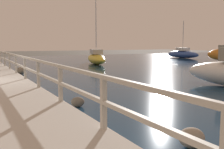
# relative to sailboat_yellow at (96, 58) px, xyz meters

# --- Properties ---
(railing) EXTENTS (0.10, 32.50, 1.03)m
(railing) POSITION_rel_sailboat_yellow_xyz_m (-8.43, -10.42, 0.46)
(railing) COLOR beige
(railing) RESTS_ON dock_walkway
(boulder_mid_strip) EXTENTS (0.51, 0.46, 0.38)m
(boulder_mid_strip) POSITION_rel_sailboat_yellow_xyz_m (-7.01, -19.38, -0.39)
(boulder_mid_strip) COLOR gray
(boulder_mid_strip) RESTS_ON ground
(boulder_far_strip) EXTENTS (0.42, 0.38, 0.31)m
(boulder_far_strip) POSITION_rel_sailboat_yellow_xyz_m (-7.75, -15.35, -0.42)
(boulder_far_strip) COLOR #666056
(boulder_far_strip) RESTS_ON ground
(boulder_near_dock) EXTENTS (0.63, 0.56, 0.47)m
(boulder_near_dock) POSITION_rel_sailboat_yellow_xyz_m (-7.83, -5.44, -0.35)
(boulder_near_dock) COLOR slate
(boulder_near_dock) RESTS_ON ground
(sailboat_yellow) EXTENTS (2.67, 5.82, 7.26)m
(sailboat_yellow) POSITION_rel_sailboat_yellow_xyz_m (0.00, 0.00, 0.00)
(sailboat_yellow) COLOR gold
(sailboat_yellow) RESTS_ON water_surface
(sailboat_blue) EXTENTS (1.82, 5.51, 5.02)m
(sailboat_blue) POSITION_rel_sailboat_yellow_xyz_m (14.92, 4.14, -0.02)
(sailboat_blue) COLOR #2D4C9E
(sailboat_blue) RESTS_ON water_surface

